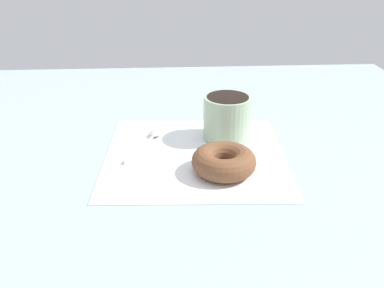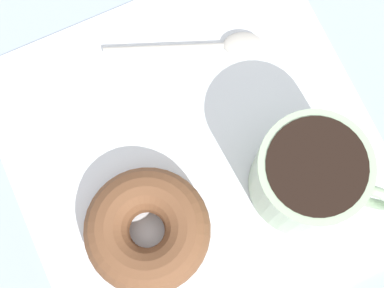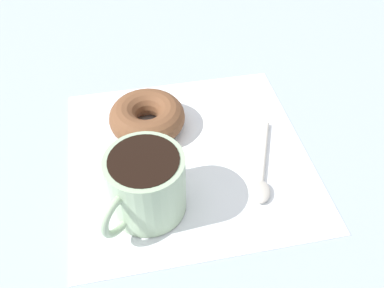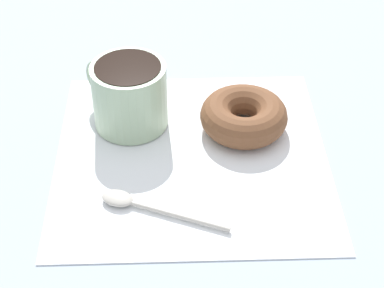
{
  "view_description": "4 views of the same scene",
  "coord_description": "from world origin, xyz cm",
  "views": [
    {
      "loc": [
        67.17,
        -4.72,
        35.49
      ],
      "look_at": [
        -1.37,
        -0.48,
        2.3
      ],
      "focal_mm": 40.0,
      "sensor_mm": 36.0,
      "label": 1
    },
    {
      "loc": [
        4.39,
        10.69,
        56.27
      ],
      "look_at": [
        -1.37,
        -0.48,
        2.3
      ],
      "focal_mm": 60.0,
      "sensor_mm": 36.0,
      "label": 2
    },
    {
      "loc": [
        -39.8,
        9.19,
        42.73
      ],
      "look_at": [
        -1.37,
        -0.48,
        2.3
      ],
      "focal_mm": 40.0,
      "sensor_mm": 36.0,
      "label": 3
    },
    {
      "loc": [
        -5.92,
        -56.89,
        50.3
      ],
      "look_at": [
        -1.37,
        -0.48,
        2.3
      ],
      "focal_mm": 60.0,
      "sensor_mm": 36.0,
      "label": 4
    }
  ],
  "objects": [
    {
      "name": "ground_plane",
      "position": [
        0.0,
        0.0,
        -1.0
      ],
      "size": [
        120.0,
        120.0,
        2.0
      ],
      "primitive_type": "cube",
      "color": "#99A8B7"
    },
    {
      "name": "coffee_cup",
      "position": [
        -8.51,
        6.84,
        4.61
      ],
      "size": [
        10.25,
        10.5,
        8.32
      ],
      "color": "#9EB793",
      "rests_on": "napkin"
    },
    {
      "name": "donut",
      "position": [
        5.39,
        4.37,
        2.25
      ],
      "size": [
        10.75,
        10.75,
        3.89
      ],
      "primitive_type": "torus",
      "color": "brown",
      "rests_on": "napkin"
    },
    {
      "name": "napkin",
      "position": [
        -1.37,
        -0.48,
        0.15
      ],
      "size": [
        33.46,
        33.46,
        0.3
      ],
      "primitive_type": "cube",
      "rotation": [
        0.0,
        0.0,
        -0.05
      ],
      "color": "white",
      "rests_on": "ground_plane"
    },
    {
      "name": "spoon",
      "position": [
        -7.99,
        -8.04,
        0.7
      ],
      "size": [
        13.95,
        7.53,
        0.9
      ],
      "color": "#B7B2A8",
      "rests_on": "napkin"
    }
  ]
}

